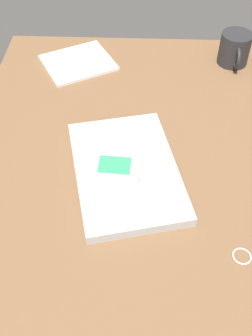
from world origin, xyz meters
The scene contains 6 objects.
desk_surface centered at (0.00, 0.00, 1.50)cm, with size 120.00×80.00×3.00cm, color brown.
laptop_closed centered at (-4.75, -3.08, 4.16)cm, with size 31.25×21.04×2.32cm, color #B7BABC.
cell_phone_on_laptop centered at (-4.30, -5.41, 5.84)cm, with size 6.82×11.15×1.11cm.
notepad centered at (-45.66, -18.19, 3.40)cm, with size 15.89×18.21×0.80cm, color white.
key_ring centered at (14.18, 18.57, 3.18)cm, with size 3.52×3.52×0.36cm, color silver.
coffee_mug centered at (-47.93, 25.12, 7.37)cm, with size 11.65×8.39×8.73cm.
Camera 1 is at (51.92, -0.82, 67.72)cm, focal length 43.20 mm.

